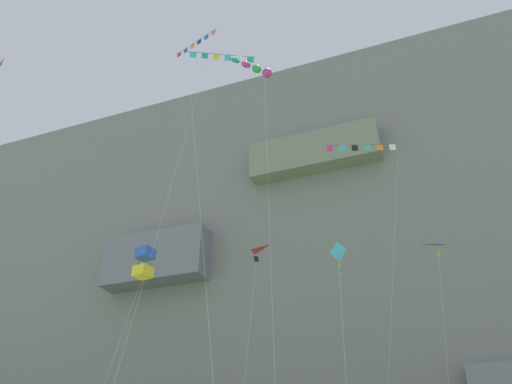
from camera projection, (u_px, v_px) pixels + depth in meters
name	position (u px, v px, depth m)	size (l,w,h in m)	color
cliff_face	(347.00, 279.00, 73.61)	(180.00, 35.09, 58.37)	gray
kite_windsock_upper_right	(258.00, 70.00, 39.58)	(3.63, 3.57, 31.67)	#CC3399
kite_delta_low_left	(251.00, 260.00, 37.42)	(1.93, 4.07, 17.77)	red
kite_delta_far_left	(441.00, 255.00, 37.01)	(2.98, 4.15, 18.03)	navy
kite_diamond_high_left	(339.00, 265.00, 28.26)	(1.16, 4.92, 15.09)	#38B2D1
kite_banner_high_right	(221.00, 69.00, 37.95)	(5.20, 4.26, 31.84)	black
kite_box_low_center	(144.00, 263.00, 34.56)	(1.25, 6.02, 17.05)	blue
kite_banner_mid_left	(362.00, 155.00, 45.43)	(6.63, 2.42, 29.93)	black
kite_banner_mid_center	(191.00, 66.00, 39.32)	(4.50, 4.36, 34.37)	black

